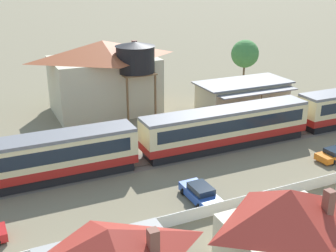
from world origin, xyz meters
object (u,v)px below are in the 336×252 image
Objects in this scene: station_building at (243,95)px; yard_tree_1 at (245,54)px; station_house_terracotta_roof at (104,76)px; yard_tree_0 at (69,68)px; cottage_red_roof_2 at (287,225)px; water_tower at (135,58)px; passenger_train at (229,126)px; parked_car_blue at (200,193)px.

station_building is 11.20m from yard_tree_1.
yard_tree_0 is at bearing 116.12° from station_house_terracotta_roof.
station_building is 1.56× the size of cottage_red_roof_2.
passenger_train is at bearing -67.13° from water_tower.
cottage_red_roof_2 reaches higher than passenger_train.
water_tower is at bearing -8.07° from parked_car_blue.
passenger_train is at bearing -63.63° from station_house_terracotta_roof.
water_tower is (-14.26, 2.59, 5.69)m from station_building.
passenger_train is 6.15× the size of water_tower.
yard_tree_0 is at bearing 170.89° from yard_tree_1.
station_house_terracotta_roof is 23.34m from yard_tree_1.
yard_tree_1 is at bearing -40.62° from parked_car_blue.
station_house_terracotta_roof is 2.07× the size of yard_tree_0.
cottage_red_roof_2 is at bearing -119.24° from station_building.
station_house_terracotta_roof is 34.63m from cottage_red_roof_2.
yard_tree_0 is at bearing 120.33° from water_tower.
water_tower is (-5.48, 12.98, 5.23)m from passenger_train.
station_house_terracotta_roof is (-17.19, 6.56, 2.92)m from station_building.
yard_tree_1 is at bearing 5.33° from station_house_terracotta_roof.
yard_tree_1 is (22.95, 27.80, 4.78)m from parked_car_blue.
yard_tree_0 is (-6.07, 10.37, -2.84)m from water_tower.
passenger_train is at bearing -63.70° from yard_tree_0.
yard_tree_1 reaches higher than station_building.
yard_tree_1 is (26.36, -4.23, 0.70)m from yard_tree_0.
yard_tree_0 is at bearing 147.48° from station_building.
yard_tree_1 is at bearing -9.11° from yard_tree_0.
station_building is 18.63m from station_house_terracotta_roof.
station_building is 32.07m from cottage_red_roof_2.
station_building is at bearing 49.82° from passenger_train.
passenger_train is 12.01m from parked_car_blue.
parked_car_blue is 0.64× the size of yard_tree_0.
station_building is 24.27m from yard_tree_0.
passenger_train is 13.62m from station_building.
cottage_red_roof_2 is at bearing -92.63° from water_tower.
cottage_red_roof_2 is 42.73m from yard_tree_1.
parked_car_blue is 0.57× the size of yard_tree_1.
station_building is 1.86× the size of yard_tree_0.
water_tower is at bearing -163.16° from yard_tree_1.
parked_car_blue is (-16.91, -19.07, -1.22)m from station_building.
parked_car_blue is (-2.66, -21.66, -6.91)m from water_tower.
water_tower is at bearing 112.87° from passenger_train.
station_house_terracotta_roof is 5.66m from water_tower.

